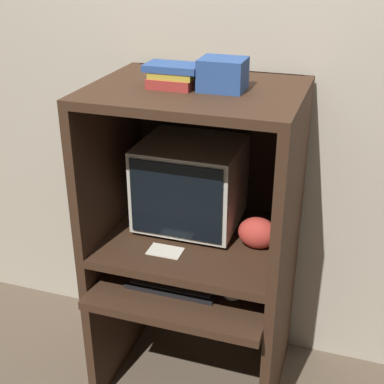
{
  "coord_description": "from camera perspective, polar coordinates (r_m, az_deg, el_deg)",
  "views": [
    {
      "loc": [
        0.61,
        -1.59,
        1.98
      ],
      "look_at": [
        -0.02,
        0.33,
        1.0
      ],
      "focal_mm": 50.0,
      "sensor_mm": 36.0,
      "label": 1
    }
  ],
  "objects": [
    {
      "name": "wall_back",
      "position": [
        2.48,
        3.23,
        9.82
      ],
      "size": [
        6.0,
        0.06,
        2.6
      ],
      "color": "#B2A893",
      "rests_on": "ground_plane"
    },
    {
      "name": "desk_base",
      "position": [
        2.53,
        0.06,
        -12.94
      ],
      "size": [
        0.82,
        0.73,
        0.64
      ],
      "color": "#382316",
      "rests_on": "ground_plane"
    },
    {
      "name": "desk_monitor_shelf",
      "position": [
        2.36,
        0.41,
        -5.53
      ],
      "size": [
        0.82,
        0.66,
        0.15
      ],
      "color": "#382316",
      "rests_on": "desk_base"
    },
    {
      "name": "hutch_upper",
      "position": [
        2.18,
        0.71,
        5.32
      ],
      "size": [
        0.82,
        0.66,
        0.66
      ],
      "color": "#382316",
      "rests_on": "desk_monitor_shelf"
    },
    {
      "name": "crt_monitor",
      "position": [
        2.35,
        -0.16,
        0.93
      ],
      "size": [
        0.43,
        0.4,
        0.39
      ],
      "color": "beige",
      "rests_on": "desk_monitor_shelf"
    },
    {
      "name": "keyboard",
      "position": [
        2.29,
        -1.97,
        -9.77
      ],
      "size": [
        0.38,
        0.16,
        0.03
      ],
      "color": "black",
      "rests_on": "desk_base"
    },
    {
      "name": "mouse",
      "position": [
        2.22,
        4.27,
        -11.0
      ],
      "size": [
        0.07,
        0.05,
        0.03
      ],
      "color": "#B7B7B7",
      "rests_on": "desk_base"
    },
    {
      "name": "snack_bag",
      "position": [
        2.25,
        6.99,
        -4.34
      ],
      "size": [
        0.16,
        0.12,
        0.13
      ],
      "color": "#BC382D",
      "rests_on": "desk_monitor_shelf"
    },
    {
      "name": "book_stack",
      "position": [
        2.07,
        -2.06,
        12.35
      ],
      "size": [
        0.21,
        0.13,
        0.09
      ],
      "color": "maroon",
      "rests_on": "hutch_upper"
    },
    {
      "name": "paper_card",
      "position": [
        2.24,
        -2.87,
        -6.31
      ],
      "size": [
        0.14,
        0.09,
        0.0
      ],
      "color": "beige",
      "rests_on": "desk_monitor_shelf"
    },
    {
      "name": "storage_box",
      "position": [
        2.03,
        3.3,
        12.42
      ],
      "size": [
        0.17,
        0.14,
        0.12
      ],
      "color": "navy",
      "rests_on": "hutch_upper"
    }
  ]
}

